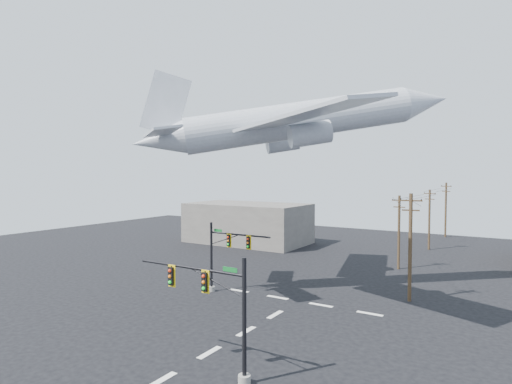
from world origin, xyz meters
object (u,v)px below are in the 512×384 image
Objects in this scene: utility_pole_d at (446,209)px; utility_pole_b at (399,231)px; airliner at (297,121)px; utility_pole_c at (429,218)px; signal_mast_far at (223,256)px; utility_pole_a at (410,245)px; signal_mast_near at (218,310)px.

utility_pole_b is at bearing -67.24° from utility_pole_d.
utility_pole_d is 44.87m from airliner.
airliner is at bearing -83.92° from utility_pole_c.
utility_pole_a is at bearing 23.75° from signal_mast_far.
signal_mast_far is 0.78× the size of utility_pole_b.
utility_pole_c is at bearing 86.74° from signal_mast_near.
utility_pole_a is 26.43m from utility_pole_c.
utility_pole_d is at bearing 95.25° from utility_pole_b.
utility_pole_a reaches higher than signal_mast_far.
utility_pole_d is at bearing 85.40° from utility_pole_a.
airliner reaches higher than utility_pole_b.
utility_pole_a is at bearing -65.82° from utility_pole_c.
utility_pole_d is at bearing 75.92° from signal_mast_far.
signal_mast_near is 0.91× the size of utility_pole_b.
signal_mast_far is 13.44m from airliner.
utility_pole_d is at bearing 106.91° from utility_pole_c.
utility_pole_b is 14.61m from utility_pole_c.
signal_mast_far is 0.71× the size of utility_pole_a.
utility_pole_c is 0.34× the size of airliner.
airliner reaches higher than signal_mast_far.
utility_pole_c is 0.92× the size of utility_pole_d.
utility_pole_b reaches higher than signal_mast_far.
utility_pole_c is (0.65, 14.60, 0.09)m from utility_pole_b.
signal_mast_near is 0.89× the size of utility_pole_c.
signal_mast_near reaches higher than signal_mast_far.
signal_mast_far is at bearing 170.87° from airliner.
utility_pole_a is 1.07× the size of utility_pole_c.
utility_pole_d is (0.18, 13.91, 0.37)m from utility_pole_c.
utility_pole_a is 14.13m from airliner.
utility_pole_b is 0.90× the size of utility_pole_d.
signal_mast_far is 34.63m from utility_pole_c.
utility_pole_b is 19.05m from airliner.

